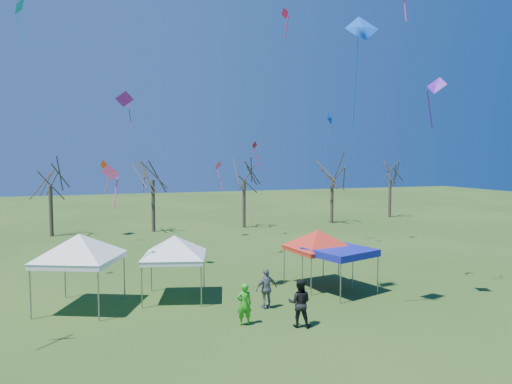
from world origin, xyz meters
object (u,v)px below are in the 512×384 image
tree_3 (244,163)px  tree_1 (50,167)px  tree_2 (152,161)px  tent_white_west (79,239)px  tree_5 (391,166)px  tent_blue (340,252)px  tent_red (318,234)px  tent_white_mid (174,240)px  person_grey (267,289)px  tree_4 (332,163)px  person_dark (300,303)px  person_green (244,304)px

tree_3 → tree_1: bearing=177.9°
tree_2 → tent_white_west: size_ratio=2.03×
tree_5 → tent_blue: (-19.54, -23.51, -3.73)m
tree_1 → tent_red: tree_1 is taller
tree_2 → tent_white_mid: (-1.27, -20.27, -3.50)m
tree_3 → tent_white_west: 24.49m
tent_blue → person_grey: size_ratio=1.96×
tree_4 → tree_5: bearing=13.9°
tent_red → tent_blue: (0.50, -1.38, -0.72)m
tent_red → tent_blue: 1.63m
tent_blue → tent_white_west: bearing=173.0°
tent_white_mid → person_dark: 6.79m
tent_white_west → tent_red: (11.43, -0.09, -0.37)m
tent_blue → person_dark: size_ratio=1.83×
tree_1 → tent_white_west: size_ratio=1.87×
tree_5 → tent_white_mid: bearing=-141.3°
tent_red → person_grey: 4.86m
tent_blue → person_grey: (-4.24, -1.13, -1.11)m
person_dark → person_green: bearing=4.1°
tree_1 → person_grey: size_ratio=4.28×
tree_4 → person_grey: tree_4 is taller
person_grey → tent_blue: bearing=-174.5°
tree_1 → tent_white_mid: (7.13, -20.54, -3.00)m
tent_red → person_grey: (-3.74, -2.51, -1.83)m
tree_3 → person_green: size_ratio=4.75×
tree_1 → tree_5: size_ratio=1.01×
tree_1 → person_dark: tree_1 is taller
tree_4 → tent_white_mid: bearing=-133.7°
tree_2 → tree_1: bearing=178.2°
tree_4 → tent_red: bearing=-120.2°
tree_5 → tree_2: bearing=-176.3°
tree_4 → tent_red: size_ratio=2.09×
tree_5 → tent_white_west: 38.51m
tree_4 → tent_white_west: 30.69m
tree_4 → tent_white_mid: 27.69m
tree_1 → tree_3: bearing=-2.1°
tree_3 → tent_white_west: bearing=-124.6°
tent_blue → tree_4: bearing=62.5°
tent_white_mid → tent_red: tent_white_mid is taller
tent_blue → person_green: bearing=-154.9°
tree_4 → person_green: tree_4 is taller
tree_2 → tent_blue: tree_2 is taller
tree_2 → person_green: (0.79, -24.52, -5.46)m
tree_1 → tree_5: tree_1 is taller
tree_3 → tent_white_mid: (-9.67, -19.93, -3.29)m
tree_1 → tree_5: (34.49, 1.42, -0.06)m
tree_1 → tree_2: (8.40, -0.27, 0.50)m
tree_3 → person_grey: bearing=-105.1°
tent_white_west → tent_red: size_ratio=1.07×
tree_3 → tent_blue: size_ratio=2.29×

